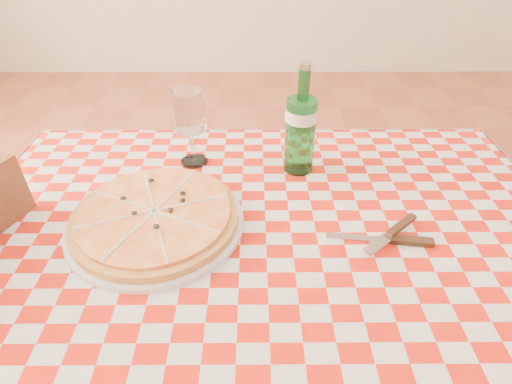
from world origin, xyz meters
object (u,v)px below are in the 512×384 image
Objects in this scene: dining_table at (265,266)px; water_bottle at (301,120)px; pizza_plate at (155,216)px; wine_glass at (191,128)px.

dining_table is 0.35m from water_bottle.
pizza_plate is 0.40m from water_bottle.
water_bottle is 1.38× the size of wine_glass.
pizza_plate is (-0.23, 0.03, 0.12)m from dining_table.
dining_table is at bearing -109.91° from water_bottle.
water_bottle reaches higher than dining_table.
pizza_plate is at bearing -101.46° from wine_glass.
dining_table is 0.38m from wine_glass.
pizza_plate is 1.36× the size of water_bottle.
water_bottle is at bearing 34.07° from pizza_plate.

